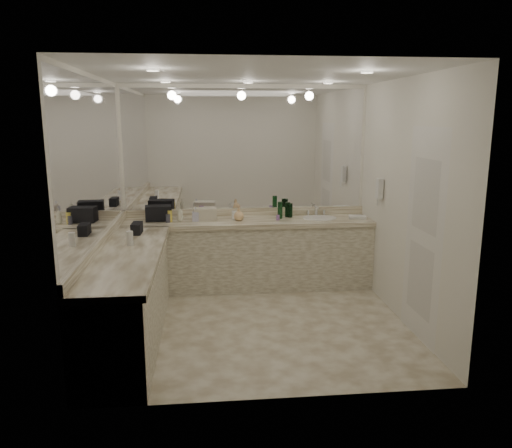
{
  "coord_description": "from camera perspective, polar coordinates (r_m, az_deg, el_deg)",
  "views": [
    {
      "loc": [
        -0.51,
        -5.05,
        2.18
      ],
      "look_at": [
        0.04,
        0.4,
        1.01
      ],
      "focal_mm": 35.0,
      "sensor_mm": 36.0,
      "label": 1
    }
  ],
  "objects": [
    {
      "name": "amenity_bottle_1",
      "position": [
        6.4,
        -5.74,
        0.9
      ],
      "size": [
        0.05,
        0.05,
        0.1
      ],
      "primitive_type": "cylinder",
      "color": "#E0B28C",
      "rests_on": "vanity_back_top"
    },
    {
      "name": "amenity_bottle_0",
      "position": [
        6.36,
        -2.49,
        0.97
      ],
      "size": [
        0.07,
        0.07,
        0.12
      ],
      "primitive_type": "cylinder",
      "color": "white",
      "rests_on": "vanity_back_top"
    },
    {
      "name": "black_bag_spill",
      "position": [
        5.78,
        -13.46,
        -0.45
      ],
      "size": [
        0.11,
        0.24,
        0.13
      ],
      "primitive_type": "cube",
      "rotation": [
        0.0,
        0.0,
        -0.03
      ],
      "color": "black",
      "rests_on": "vanity_left_top"
    },
    {
      "name": "soap_bottle_a",
      "position": [
        6.36,
        -8.67,
        1.17
      ],
      "size": [
        0.09,
        0.09,
        0.19
      ],
      "primitive_type": "imported",
      "rotation": [
        0.0,
        0.0,
        -0.26
      ],
      "color": "#EBE9CD",
      "rests_on": "vanity_back_top"
    },
    {
      "name": "sink",
      "position": [
        6.54,
        7.27,
        0.62
      ],
      "size": [
        0.44,
        0.44,
        0.03
      ],
      "primitive_type": "cylinder",
      "color": "white",
      "rests_on": "vanity_back_top"
    },
    {
      "name": "green_bottle_3",
      "position": [
        6.58,
        3.6,
        1.66
      ],
      "size": [
        0.06,
        0.06,
        0.19
      ],
      "primitive_type": "cylinder",
      "color": "#165324",
      "rests_on": "vanity_back_top"
    },
    {
      "name": "backsplash_back",
      "position": [
        6.66,
        -1.25,
        1.4
      ],
      "size": [
        3.2,
        0.04,
        0.1
      ],
      "primitive_type": "cube",
      "color": "#F1E7CA",
      "rests_on": "vanity_back_top"
    },
    {
      "name": "vanity_back_base",
      "position": [
        6.51,
        -1.03,
        -3.65
      ],
      "size": [
        3.2,
        0.6,
        0.84
      ],
      "primitive_type": "cube",
      "color": "silver",
      "rests_on": "floor"
    },
    {
      "name": "lotion_left",
      "position": [
        5.26,
        -14.21,
        -1.55
      ],
      "size": [
        0.07,
        0.07,
        0.15
      ],
      "primitive_type": "cylinder",
      "color": "white",
      "rests_on": "vanity_left_top"
    },
    {
      "name": "wall_left",
      "position": [
        5.24,
        -17.67,
        1.79
      ],
      "size": [
        0.02,
        3.0,
        2.6
      ],
      "primitive_type": "cube",
      "color": "white",
      "rests_on": "floor"
    },
    {
      "name": "amenity_bottle_2",
      "position": [
        6.34,
        -9.8,
        0.88
      ],
      "size": [
        0.06,
        0.06,
        0.14
      ],
      "primitive_type": "cylinder",
      "color": "#F2D84C",
      "rests_on": "vanity_back_top"
    },
    {
      "name": "floor",
      "position": [
        5.52,
        0.04,
        -11.22
      ],
      "size": [
        3.2,
        3.2,
        0.0
      ],
      "primitive_type": "plane",
      "color": "beige",
      "rests_on": "ground"
    },
    {
      "name": "wall_back",
      "position": [
        6.63,
        -1.28,
        4.4
      ],
      "size": [
        3.2,
        0.02,
        2.6
      ],
      "primitive_type": "cube",
      "color": "white",
      "rests_on": "floor"
    },
    {
      "name": "amenity_bottle_5",
      "position": [
        6.51,
        -6.27,
        1.13
      ],
      "size": [
        0.06,
        0.06,
        0.11
      ],
      "primitive_type": "cylinder",
      "color": "#9966B2",
      "rests_on": "vanity_back_top"
    },
    {
      "name": "soap_bottle_c",
      "position": [
        6.34,
        -1.99,
        1.16
      ],
      "size": [
        0.16,
        0.16,
        0.17
      ],
      "primitive_type": "imported",
      "rotation": [
        0.0,
        0.0,
        -0.26
      ],
      "color": "#EABD83",
      "rests_on": "vanity_back_top"
    },
    {
      "name": "backsplash_left",
      "position": [
        5.3,
        -17.21,
        -1.93
      ],
      "size": [
        0.04,
        3.0,
        0.1
      ],
      "primitive_type": "cube",
      "color": "#F1E7CA",
      "rests_on": "vanity_left_top"
    },
    {
      "name": "door",
      "position": [
        5.13,
        18.55,
        -1.31
      ],
      "size": [
        0.02,
        0.82,
        2.1
      ],
      "primitive_type": "cube",
      "color": "white",
      "rests_on": "wall_right"
    },
    {
      "name": "vanity_back_top",
      "position": [
        6.39,
        -1.04,
        0.21
      ],
      "size": [
        3.2,
        0.64,
        0.06
      ],
      "primitive_type": "cube",
      "color": "#F1E7CA",
      "rests_on": "vanity_back_base"
    },
    {
      "name": "faucet",
      "position": [
        6.73,
        6.89,
        1.59
      ],
      "size": [
        0.24,
        0.16,
        0.14
      ],
      "primitive_type": "cube",
      "color": "silver",
      "rests_on": "vanity_back_top"
    },
    {
      "name": "cream_cosmetic_case",
      "position": [
        6.4,
        -5.86,
        1.19
      ],
      "size": [
        0.3,
        0.2,
        0.16
      ],
      "primitive_type": "cube",
      "rotation": [
        0.0,
        0.0,
        0.08
      ],
      "color": "beige",
      "rests_on": "vanity_back_top"
    },
    {
      "name": "wall_right",
      "position": [
        5.54,
        16.75,
        2.39
      ],
      "size": [
        0.02,
        3.0,
        2.6
      ],
      "primitive_type": "cube",
      "color": "white",
      "rests_on": "floor"
    },
    {
      "name": "amenity_bottle_3",
      "position": [
        6.32,
        -10.03,
        0.65
      ],
      "size": [
        0.06,
        0.06,
        0.1
      ],
      "primitive_type": "cylinder",
      "color": "#3F3F4C",
      "rests_on": "vanity_back_top"
    },
    {
      "name": "soap_bottle_b",
      "position": [
        6.34,
        -6.91,
        1.13
      ],
      "size": [
        0.09,
        0.09,
        0.18
      ],
      "primitive_type": "imported",
      "rotation": [
        0.0,
        0.0,
        -0.07
      ],
      "color": "silver",
      "rests_on": "vanity_back_top"
    },
    {
      "name": "green_bottle_0",
      "position": [
        6.46,
        2.76,
        1.59
      ],
      "size": [
        0.06,
        0.06,
        0.22
      ],
      "primitive_type": "cylinder",
      "color": "#165324",
      "rests_on": "vanity_back_top"
    },
    {
      "name": "ceiling",
      "position": [
        5.09,
        0.04,
        16.77
      ],
      "size": [
        3.2,
        3.2,
        0.0
      ],
      "primitive_type": "plane",
      "color": "white",
      "rests_on": "floor"
    },
    {
      "name": "wall_phone",
      "position": [
        6.16,
        13.93,
        3.95
      ],
      "size": [
        0.06,
        0.1,
        0.24
      ],
      "primitive_type": "cube",
      "color": "white",
      "rests_on": "wall_right"
    },
    {
      "name": "hand_towel",
      "position": [
        6.6,
        11.51,
        0.77
      ],
      "size": [
        0.25,
        0.19,
        0.04
      ],
      "primitive_type": "cube",
      "rotation": [
        0.0,
        0.0,
        -0.22
      ],
      "color": "white",
      "rests_on": "vanity_back_top"
    },
    {
      "name": "green_bottle_2",
      "position": [
        6.55,
        3.92,
        1.57
      ],
      "size": [
        0.06,
        0.06,
        0.19
      ],
      "primitive_type": "cylinder",
      "color": "#165324",
      "rests_on": "vanity_back_top"
    },
    {
      "name": "mirror_back",
      "position": [
        6.57,
        -1.29,
        8.5
      ],
      "size": [
        3.12,
        0.01,
        1.55
      ],
      "primitive_type": "cube",
      "color": "white",
      "rests_on": "wall_back"
    },
    {
      "name": "black_toiletry_bag",
      "position": [
        6.44,
        -11.09,
        1.19
      ],
      "size": [
        0.35,
        0.24,
        0.19
      ],
      "primitive_type": "cube",
      "rotation": [
        0.0,
        0.0,
        0.11
      ],
      "color": "black",
      "rests_on": "vanity_back_top"
    },
    {
      "name": "green_bottle_1",
      "position": [
        6.6,
        3.65,
        1.67
      ],
      "size": [
        0.07,
        0.07,
        0.19
      ],
      "primitive_type": "cylinder",
      "color": "#165324",
      "rests_on": "vanity_back_top"
    },
    {
      "name": "vanity_left_base",
      "position": [
        5.12,
        -14.39,
        -8.45
      ],
      "size": [
        0.6,
        2.4,
        0.84
      ],
      "primitive_type": "cube",
      "color": "silver",
      "rests_on": "floor"
    },
    {
      "name": "mirror_left",
      "position": [
        5.18,
        -17.87,
        6.98
      ],
      "size": [
        0.01,
        2.92,
        1.55
      ],
      "primitive_type": "cube",
      "color": "white",
      "rests_on": "wall_left"
    },
    {
      "name": "vanity_left_top",
      "position": [
        4.98,
        -14.55,
        -3.6
      ],
      "size": [
        0.64,
        2.42,
        0.06
      ],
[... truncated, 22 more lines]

